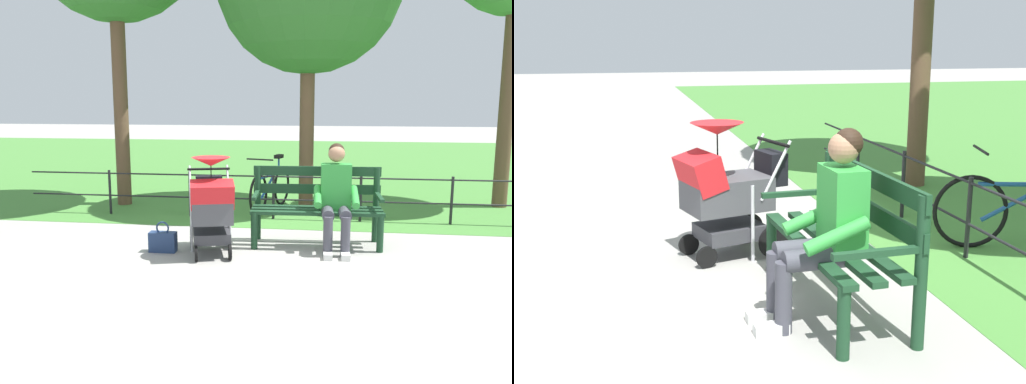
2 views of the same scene
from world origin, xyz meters
TOP-DOWN VIEW (x-y plane):
  - ground_plane at (0.00, 0.00)m, footprint 60.00×60.00m
  - grass_lawn at (0.00, -8.80)m, footprint 40.00×16.00m
  - park_bench at (-0.68, -0.12)m, footprint 1.62×0.67m
  - person_on_bench at (-0.92, 0.11)m, footprint 0.55×0.74m
  - stroller at (0.52, 0.51)m, footprint 0.71×0.98m
  - handbag at (1.11, 0.50)m, footprint 0.32×0.14m
  - park_fence at (-0.28, -1.45)m, footprint 7.78×0.04m
  - bicycle at (0.11, -2.10)m, footprint 0.58×1.61m

SIDE VIEW (x-z plane):
  - ground_plane at x=0.00m, z-range 0.00..0.00m
  - grass_lawn at x=0.00m, z-range 0.00..0.01m
  - handbag at x=1.11m, z-range -0.06..0.31m
  - bicycle at x=0.11m, z-range -0.08..0.81m
  - park_fence at x=-0.28m, z-range 0.07..0.77m
  - park_bench at x=-0.68m, z-range 0.05..1.01m
  - stroller at x=0.52m, z-range 0.02..1.17m
  - person_on_bench at x=-0.92m, z-range 0.04..1.31m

